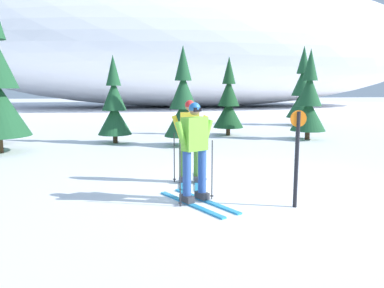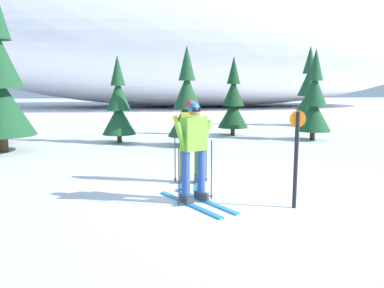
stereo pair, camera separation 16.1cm
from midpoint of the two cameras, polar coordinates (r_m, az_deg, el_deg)
The scene contains 10 objects.
ground_plane at distance 7.80m, azimuth 9.71°, elevation -6.64°, with size 120.00×120.00×0.00m, color white.
skier_lime_jacket at distance 6.58m, azimuth 1.01°, elevation -1.02°, with size 1.25×1.78×1.79m.
skier_yellow_jacket at distance 7.94m, azimuth 0.36°, elevation 0.60°, with size 0.78×1.68×1.78m.
pine_tree_center_left at distance 13.90m, azimuth -10.82°, elevation 5.64°, with size 1.23×1.23×3.19m.
pine_tree_center at distance 12.93m, azimuth -0.41°, elevation 6.06°, with size 1.33×1.33×3.45m.
pine_tree_center_right at distance 15.88m, azimuth 6.61°, elevation 6.29°, with size 1.28×1.28×3.30m.
pine_tree_right at distance 15.17m, azimuth 18.43°, elevation 6.07°, with size 1.35×1.35×3.49m.
pine_tree_far_right at distance 20.76m, azimuth 17.61°, elevation 7.51°, with size 1.61×1.61×4.17m.
snow_ridge_background at distance 38.88m, azimuth 1.17°, elevation 14.83°, with size 50.53×20.79×12.31m, color white.
trail_marker_post at distance 6.52m, azimuth 16.32°, elevation -1.46°, with size 0.28×0.07×1.67m.
Camera 2 is at (-2.05, -7.23, 2.06)m, focal length 34.91 mm.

